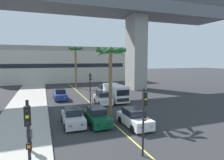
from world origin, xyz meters
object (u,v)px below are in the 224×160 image
car_queue_third (103,98)px  traffic_light_median_far (90,84)px  car_queue_fifth (60,95)px  pedestrian_near_crosswalk (30,138)px  car_queue_sixth (103,89)px  traffic_light_left_sidewalk_corner (29,138)px  car_queue_fourth (134,118)px  palm_tree_near_median (76,55)px  car_queue_front (97,116)px  car_queue_second (73,117)px  palm_tree_mid_median (111,59)px  traffic_light_median_near (144,113)px  delivery_van (115,93)px

car_queue_third → traffic_light_median_far: traffic_light_median_far is taller
car_queue_fifth → pedestrian_near_crosswalk: (-3.29, -16.39, 0.28)m
car_queue_sixth → traffic_light_left_sidewalk_corner: size_ratio=0.99×
car_queue_fourth → pedestrian_near_crosswalk: size_ratio=2.55×
car_queue_fourth → palm_tree_near_median: 25.76m
traffic_light_median_far → car_queue_fifth: bearing=129.7°
car_queue_fifth → car_queue_front: bearing=-80.1°
car_queue_front → pedestrian_near_crosswalk: size_ratio=2.54×
car_queue_fifth → pedestrian_near_crosswalk: bearing=-101.4°
car_queue_second → traffic_light_median_far: size_ratio=0.98×
car_queue_sixth → palm_tree_near_median: size_ratio=0.48×
pedestrian_near_crosswalk → car_queue_fourth: bearing=14.4°
traffic_light_median_far → palm_tree_near_median: size_ratio=0.49×
car_queue_third → pedestrian_near_crosswalk: (-8.48, -11.65, 0.28)m
car_queue_second → car_queue_sixth: size_ratio=1.00×
pedestrian_near_crosswalk → palm_tree_near_median: bearing=74.6°
car_queue_sixth → palm_tree_mid_median: (-3.20, -13.01, 5.25)m
traffic_light_median_near → palm_tree_mid_median: 9.48m
car_queue_third → palm_tree_mid_median: palm_tree_mid_median is taller
traffic_light_median_near → traffic_light_left_sidewalk_corner: bearing=-162.9°
palm_tree_near_median → delivery_van: bearing=-78.3°
car_queue_second → traffic_light_left_sidewalk_corner: bearing=-108.4°
car_queue_sixth → traffic_light_median_near: traffic_light_median_near is taller
car_queue_second → car_queue_fifth: 11.98m
pedestrian_near_crosswalk → palm_tree_mid_median: bearing=38.3°
car_queue_front → traffic_light_median_far: bearing=80.5°
car_queue_fourth → car_queue_third: bearing=89.7°
car_queue_second → traffic_light_median_near: size_ratio=0.98×
car_queue_front → traffic_light_median_far: size_ratio=0.98×
car_queue_third → car_queue_fifth: (-5.19, 4.74, 0.00)m
traffic_light_left_sidewalk_corner → traffic_light_median_near: traffic_light_left_sidewalk_corner is taller
palm_tree_mid_median → pedestrian_near_crosswalk: size_ratio=4.48×
delivery_van → car_queue_fifth: bearing=150.1°
car_queue_front → traffic_light_median_near: size_ratio=0.98×
car_queue_second → palm_tree_mid_median: size_ratio=0.57×
car_queue_second → car_queue_third: 8.87m
car_queue_second → car_queue_sixth: same height
car_queue_front → car_queue_fourth: 3.40m
car_queue_fourth → car_queue_fifth: same height
car_queue_fourth → delivery_van: size_ratio=0.78×
palm_tree_near_median → pedestrian_near_crosswalk: bearing=-105.4°
car_queue_front → car_queue_second: same height
traffic_light_median_far → pedestrian_near_crosswalk: 14.01m
car_queue_second → car_queue_fifth: bearing=90.3°
car_queue_sixth → car_queue_second: bearing=-116.9°
car_queue_second → car_queue_fourth: (5.06, -2.25, 0.00)m
car_queue_front → car_queue_sixth: bearing=70.7°
car_queue_fifth → traffic_light_left_sidewalk_corner: traffic_light_left_sidewalk_corner is taller
palm_tree_mid_median → car_queue_sixth: bearing=76.2°
car_queue_front → car_queue_second: bearing=165.2°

